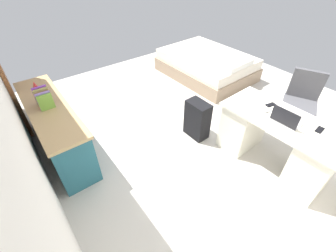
# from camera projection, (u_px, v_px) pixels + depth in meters

# --- Properties ---
(ground_plane) EXTENTS (5.76, 5.76, 0.00)m
(ground_plane) POSITION_uv_depth(u_px,v_px,m) (198.00, 122.00, 3.89)
(ground_plane) COLOR beige
(wall_back) EXTENTS (4.55, 0.10, 2.52)m
(wall_back) POSITION_uv_depth(u_px,v_px,m) (5.00, 111.00, 1.98)
(wall_back) COLOR silver
(wall_back) RESTS_ON ground_plane
(desk) EXTENTS (1.47, 0.72, 0.75)m
(desk) POSITION_uv_depth(u_px,v_px,m) (276.00, 141.00, 2.96)
(desk) COLOR silver
(desk) RESTS_ON ground_plane
(office_chair) EXTENTS (0.61, 0.61, 0.94)m
(office_chair) POSITION_uv_depth(u_px,v_px,m) (298.00, 106.00, 3.51)
(office_chair) COLOR black
(office_chair) RESTS_ON ground_plane
(credenza) EXTENTS (1.80, 0.48, 0.75)m
(credenza) POSITION_uv_depth(u_px,v_px,m) (56.00, 128.00, 3.17)
(credenza) COLOR #235B6B
(credenza) RESTS_ON ground_plane
(bed) EXTENTS (1.94, 1.46, 0.58)m
(bed) POSITION_uv_depth(u_px,v_px,m) (207.00, 65.00, 5.02)
(bed) COLOR gray
(bed) RESTS_ON ground_plane
(suitcase_black) EXTENTS (0.37, 0.23, 0.59)m
(suitcase_black) POSITION_uv_depth(u_px,v_px,m) (197.00, 120.00, 3.45)
(suitcase_black) COLOR black
(suitcase_black) RESTS_ON ground_plane
(laptop) EXTENTS (0.32, 0.23, 0.21)m
(laptop) POSITION_uv_depth(u_px,v_px,m) (286.00, 119.00, 2.64)
(laptop) COLOR #B7B7BC
(laptop) RESTS_ON desk
(computer_mouse) EXTENTS (0.06, 0.10, 0.03)m
(computer_mouse) POSITION_uv_depth(u_px,v_px,m) (267.00, 110.00, 2.84)
(computer_mouse) COLOR white
(computer_mouse) RESTS_ON desk
(cell_phone_near_laptop) EXTENTS (0.08, 0.14, 0.01)m
(cell_phone_near_laptop) POSITION_uv_depth(u_px,v_px,m) (320.00, 130.00, 2.57)
(cell_phone_near_laptop) COLOR black
(cell_phone_near_laptop) RESTS_ON desk
(cell_phone_by_mouse) EXTENTS (0.09, 0.15, 0.01)m
(cell_phone_by_mouse) POSITION_uv_depth(u_px,v_px,m) (271.00, 105.00, 2.95)
(cell_phone_by_mouse) COLOR black
(cell_phone_by_mouse) RESTS_ON desk
(book_row) EXTENTS (0.23, 0.17, 0.23)m
(book_row) POSITION_uv_depth(u_px,v_px,m) (44.00, 98.00, 2.87)
(book_row) COLOR #6B9E38
(book_row) RESTS_ON credenza
(figurine_small) EXTENTS (0.08, 0.08, 0.11)m
(figurine_small) POSITION_uv_depth(u_px,v_px,m) (35.00, 85.00, 3.22)
(figurine_small) COLOR red
(figurine_small) RESTS_ON credenza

